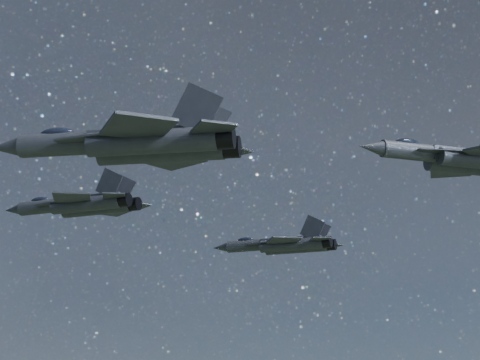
{
  "coord_description": "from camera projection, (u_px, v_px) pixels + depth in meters",
  "views": [
    {
      "loc": [
        10.4,
        -71.98,
        125.67
      ],
      "look_at": [
        3.75,
        1.15,
        145.18
      ],
      "focal_mm": 60.0,
      "sensor_mm": 36.0,
      "label": 1
    }
  ],
  "objects": [
    {
      "name": "jet_left",
      "position": [
        284.0,
        245.0,
        97.71
      ],
      "size": [
        16.55,
        11.14,
        4.17
      ],
      "rotation": [
        0.0,
        0.0,
        -0.3
      ],
      "color": "#2B2F36"
    },
    {
      "name": "jet_slot",
      "position": [
        461.0,
        159.0,
        73.88
      ],
      "size": [
        17.76,
        11.66,
        4.56
      ],
      "rotation": [
        0.0,
        0.0,
        0.42
      ],
      "color": "#2B2F36"
    },
    {
      "name": "jet_lead",
      "position": [
        81.0,
        205.0,
        74.27
      ],
      "size": [
        15.12,
        10.15,
        3.82
      ],
      "rotation": [
        0.0,
        0.0,
        -0.31
      ],
      "color": "#2B2F36"
    },
    {
      "name": "jet_right",
      "position": [
        136.0,
        143.0,
        55.96
      ],
      "size": [
        19.13,
        13.45,
        4.83
      ],
      "rotation": [
        0.0,
        0.0,
        -0.08
      ],
      "color": "#2B2F36"
    }
  ]
}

